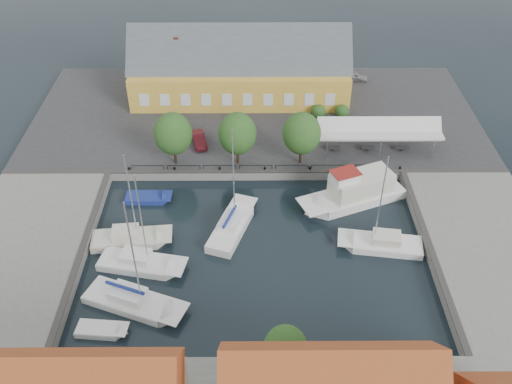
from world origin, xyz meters
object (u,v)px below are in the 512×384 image
at_px(trawler, 356,193).
at_px(west_boat_c, 140,264).
at_px(warehouse, 235,70).
at_px(car_silver, 355,77).
at_px(west_boat_b, 130,240).
at_px(launch_nw, 148,199).
at_px(west_boat_d, 133,303).
at_px(center_sailboat, 232,227).
at_px(tent_canopy, 379,130).
at_px(east_boat_b, 382,245).
at_px(launch_sw, 102,331).
at_px(car_red, 199,139).

distance_m(trawler, west_boat_c, 23.32).
xyz_separation_m(warehouse, car_silver, (16.61, 3.75, -2.84)).
height_order(west_boat_b, launch_nw, west_boat_b).
distance_m(west_boat_b, west_boat_d, 8.12).
height_order(car_silver, center_sailboat, center_sailboat).
bearing_deg(launch_nw, west_boat_d, -86.56).
distance_m(tent_canopy, east_boat_b, 15.76).
distance_m(west_boat_b, west_boat_c, 3.67).
bearing_deg(warehouse, west_boat_c, -104.46).
xyz_separation_m(car_silver, east_boat_b, (-1.93, -32.87, -1.33)).
xyz_separation_m(tent_canopy, east_boat_b, (-1.92, -15.26, -3.42)).
bearing_deg(west_boat_b, car_silver, 50.61).
distance_m(tent_canopy, west_boat_c, 30.65).
xyz_separation_m(trawler, launch_sw, (-23.28, -17.11, -0.93)).
relative_size(tent_canopy, car_silver, 4.05).
bearing_deg(center_sailboat, tent_canopy, 37.74).
relative_size(west_boat_c, launch_nw, 2.21).
bearing_deg(east_boat_b, west_boat_d, -162.64).
xyz_separation_m(center_sailboat, launch_nw, (-9.11, 4.90, -0.27)).
height_order(car_silver, east_boat_b, east_boat_b).
distance_m(west_boat_b, launch_sw, 10.85).
bearing_deg(car_silver, west_boat_c, 151.93).
bearing_deg(launch_nw, west_boat_b, -96.39).
bearing_deg(tent_canopy, warehouse, 140.14).
height_order(east_boat_b, west_boat_c, west_boat_c).
distance_m(trawler, west_boat_d, 25.49).
distance_m(center_sailboat, west_boat_b, 10.00).
bearing_deg(west_boat_d, trawler, 33.96).
bearing_deg(west_boat_d, launch_nw, 93.44).
bearing_deg(west_boat_d, west_boat_b, 101.48).
bearing_deg(center_sailboat, west_boat_d, -130.44).
relative_size(car_red, launch_nw, 0.78).
height_order(car_red, west_boat_c, west_boat_c).
bearing_deg(car_red, launch_sw, -116.42).
bearing_deg(west_boat_d, tent_canopy, 42.22).
relative_size(car_red, west_boat_b, 0.36).
distance_m(car_silver, west_boat_b, 41.45).
height_order(west_boat_c, launch_sw, west_boat_c).
xyz_separation_m(trawler, west_boat_c, (-21.23, -9.62, -0.76)).
distance_m(car_silver, launch_nw, 36.06).
distance_m(warehouse, west_boat_b, 30.17).
height_order(west_boat_b, launch_sw, west_boat_b).
distance_m(west_boat_c, launch_sw, 7.77).
bearing_deg(west_boat_d, car_red, 80.43).
relative_size(trawler, east_boat_b, 1.07).
bearing_deg(center_sailboat, west_boat_c, -148.79).
xyz_separation_m(warehouse, trawler, (13.07, -22.00, -3.41)).
bearing_deg(west_boat_c, launch_sw, -105.31).
relative_size(warehouse, trawler, 2.39).
distance_m(car_silver, west_boat_c, 43.19).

